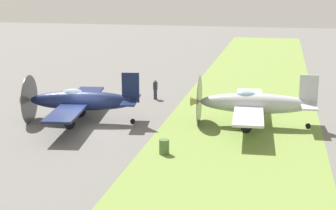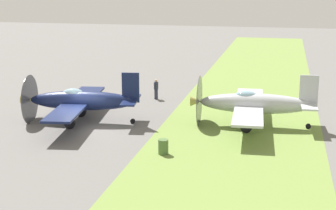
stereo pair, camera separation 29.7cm
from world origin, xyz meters
The scene contains 6 objects.
ground_plane centered at (0.00, 0.00, 0.00)m, with size 160.00×160.00×0.00m, color #605E5B.
grass_verge centered at (0.00, -10.49, 0.00)m, with size 120.00×11.00×0.01m, color olive.
airplane_lead centered at (1.78, 0.84, 1.62)m, with size 10.90×8.66×3.86m.
airplane_wingman centered at (3.45, -11.27, 1.64)m, with size 11.01×8.72×3.93m.
ground_crew_chief centered at (10.25, -2.65, 0.91)m, with size 0.61×0.38×1.73m.
fuel_drum centered at (-3.76, -6.53, 0.45)m, with size 0.60×0.60×0.90m, color #476633.
Camera 1 is at (-32.80, -12.97, 10.20)m, focal length 56.60 mm.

